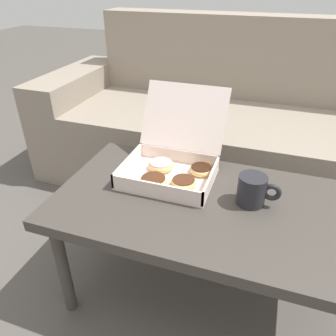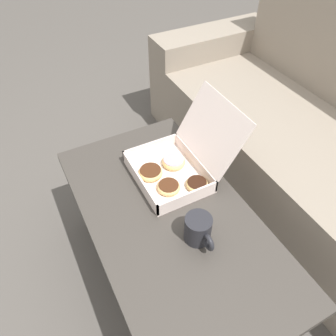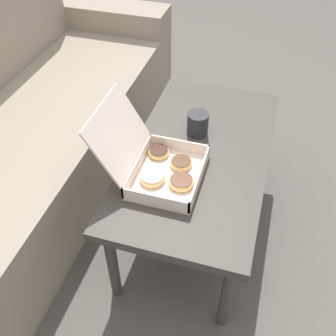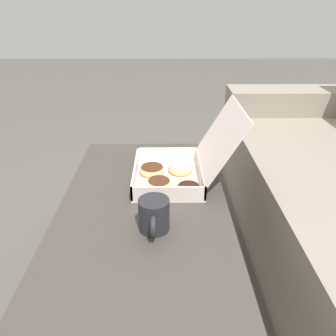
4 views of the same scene
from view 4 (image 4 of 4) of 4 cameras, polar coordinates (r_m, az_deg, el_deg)
name	(u,v)px [view 4 (image 4 of 4)]	position (r m, az deg, el deg)	size (l,w,h in m)	color
ground_plane	(179,301)	(1.45, 1.92, -22.09)	(12.00, 12.00, 0.00)	#514C47
coffee_table	(144,217)	(1.16, -4.23, -8.51)	(1.08, 0.58, 0.47)	#3D3833
pastry_box	(179,168)	(1.26, 1.93, 0.03)	(0.33, 0.39, 0.29)	silver
coffee_mug	(154,215)	(1.00, -2.46, -8.24)	(0.14, 0.09, 0.10)	#232328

